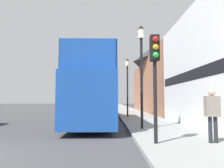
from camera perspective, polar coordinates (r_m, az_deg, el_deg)
name	(u,v)px	position (r m, az deg, el deg)	size (l,w,h in m)	color
ground_plane	(74,113)	(27.02, -9.87, -7.42)	(144.00, 144.00, 0.00)	#3D3D3F
sidewalk	(133,114)	(23.83, 5.49, -7.73)	(3.30, 108.00, 0.14)	gray
brick_terrace_rear	(167,74)	(27.97, 14.22, 2.58)	(6.00, 19.33, 9.58)	#9E664C
tour_bus	(95,96)	(14.23, -4.51, -3.08)	(2.58, 10.84, 4.13)	#19479E
parked_car_ahead_of_bus	(107,109)	(21.56, -1.24, -6.55)	(1.81, 4.39, 1.41)	#9E9EA3
pedestrian_nearest	(212,110)	(7.89, 24.73, -6.22)	(0.46, 0.25, 1.75)	#232328
traffic_signal	(155,63)	(7.29, 11.15, 5.30)	(0.28, 0.42, 3.51)	black
lamp_post_nearest	(141,57)	(11.03, 7.69, 6.93)	(0.35, 0.35, 5.14)	black
lamp_post_second	(127,76)	(19.00, 4.05, 1.99)	(0.35, 0.35, 5.03)	black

